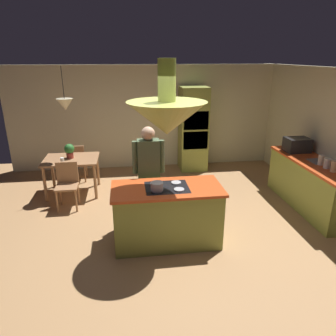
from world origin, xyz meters
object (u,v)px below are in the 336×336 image
object	(u,v)px
potted_plant_on_table	(69,150)
canister_sugar	(327,163)
chair_by_back_wall	(77,160)
oven_tower	(193,129)
chair_facing_island	(67,182)
cup_on_table	(62,160)
microwave_on_counter	(297,145)
person_at_island	(149,169)
kitchen_island	(167,215)
canister_tea	(321,160)
cooking_pot_on_cooktop	(157,186)
canister_flour	(334,167)
dining_table	(72,163)

from	to	relation	value
potted_plant_on_table	canister_sugar	bearing A→B (deg)	-20.34
chair_by_back_wall	oven_tower	bearing A→B (deg)	-169.99
chair_facing_island	canister_sugar	bearing A→B (deg)	-12.54
chair_facing_island	cup_on_table	bearing A→B (deg)	106.89
chair_facing_island	chair_by_back_wall	world-z (taller)	same
chair_facing_island	microwave_on_counter	distance (m)	4.57
person_at_island	cup_on_table	xyz separation A→B (m)	(-1.62, 1.22, -0.16)
kitchen_island	potted_plant_on_table	xyz separation A→B (m)	(-1.72, 2.13, 0.46)
canister_tea	cooking_pot_on_cooktop	xyz separation A→B (m)	(-3.00, -0.75, -0.01)
oven_tower	microwave_on_counter	world-z (taller)	oven_tower
canister_tea	microwave_on_counter	bearing A→B (deg)	90.00
cooking_pot_on_cooktop	canister_flour	bearing A→B (deg)	7.44
kitchen_island	potted_plant_on_table	size ratio (longest dim) A/B	5.47
dining_table	person_at_island	bearing A→B (deg)	-43.86
cup_on_table	oven_tower	bearing A→B (deg)	24.83
canister_flour	cooking_pot_on_cooktop	bearing A→B (deg)	-172.56
person_at_island	canister_sugar	size ratio (longest dim) A/B	9.70
kitchen_island	microwave_on_counter	distance (m)	3.24
kitchen_island	oven_tower	bearing A→B (deg)	71.26
chair_facing_island	cooking_pot_on_cooktop	world-z (taller)	cooking_pot_on_cooktop
chair_by_back_wall	canister_tea	world-z (taller)	canister_tea
chair_facing_island	cup_on_table	size ratio (longest dim) A/B	9.67
cup_on_table	canister_flour	world-z (taller)	canister_flour
oven_tower	canister_sugar	size ratio (longest dim) A/B	11.82
canister_tea	dining_table	bearing A→B (deg)	161.96
canister_flour	chair_facing_island	bearing A→B (deg)	165.31
person_at_island	kitchen_island	bearing A→B (deg)	-72.37
kitchen_island	chair_by_back_wall	distance (m)	3.23
kitchen_island	cooking_pot_on_cooktop	bearing A→B (deg)	-140.91
canister_sugar	potted_plant_on_table	bearing A→B (deg)	159.66
canister_tea	canister_sugar	bearing A→B (deg)	-90.00
oven_tower	dining_table	world-z (taller)	oven_tower
kitchen_island	cup_on_table	xyz separation A→B (m)	(-1.83, 1.89, 0.34)
chair_by_back_wall	canister_tea	bearing A→B (deg)	154.90
oven_tower	canister_sugar	world-z (taller)	oven_tower
canister_sugar	cooking_pot_on_cooktop	bearing A→B (deg)	-169.21
cooking_pot_on_cooktop	oven_tower	bearing A→B (deg)	69.52
kitchen_island	canister_tea	xyz separation A→B (m)	(2.84, 0.62, 0.54)
oven_tower	cup_on_table	bearing A→B (deg)	-155.17
chair_by_back_wall	canister_flour	distance (m)	5.20
kitchen_island	microwave_on_counter	bearing A→B (deg)	26.99
cup_on_table	microwave_on_counter	xyz separation A→B (m)	(4.67, -0.44, 0.25)
dining_table	microwave_on_counter	xyz separation A→B (m)	(4.54, -0.65, 0.40)
dining_table	person_at_island	xyz separation A→B (m)	(1.49, -1.43, 0.31)
dining_table	canister_tea	distance (m)	4.79
person_at_island	canister_sugar	bearing A→B (deg)	-4.30
chair_facing_island	microwave_on_counter	bearing A→B (deg)	-0.07
microwave_on_counter	kitchen_island	bearing A→B (deg)	-153.01
potted_plant_on_table	canister_sugar	xyz separation A→B (m)	(4.56, -1.69, 0.08)
canister_flour	cooking_pot_on_cooktop	size ratio (longest dim) A/B	1.02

